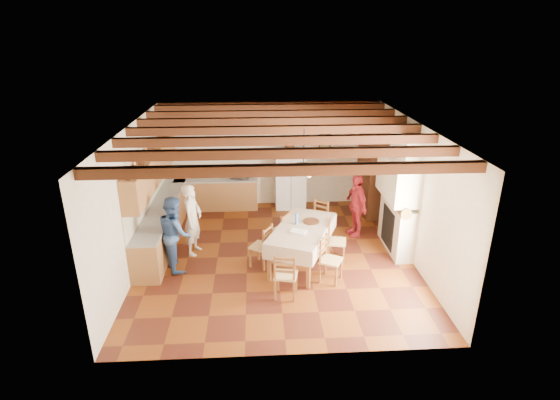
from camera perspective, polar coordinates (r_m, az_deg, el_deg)
The scene contains 31 objects.
floor at distance 10.05m, azimuth -0.47°, elevation -7.34°, with size 6.00×6.50×0.02m, color #481C11.
ceiling at distance 8.99m, azimuth -0.53°, elevation 9.77°, with size 6.00×6.50×0.02m, color silver.
wall_back at distance 12.51m, azimuth -1.26°, elevation 6.04°, with size 6.00×0.02×3.00m, color beige.
wall_front at distance 6.48m, azimuth 0.97°, elevation -9.56°, with size 6.00×0.02×3.00m, color beige.
wall_left at distance 9.75m, azimuth -18.46°, elevation 0.33°, with size 0.02×6.50×3.00m, color beige.
wall_right at distance 10.01m, azimuth 16.97°, elevation 1.06°, with size 0.02×6.50×3.00m, color beige.
ceiling_beams at distance 9.01m, azimuth -0.53°, elevation 9.14°, with size 6.00×6.30×0.16m, color #3B1D11, non-canonical shape.
lower_cabinets_left at distance 11.02m, azimuth -14.95°, elevation -2.85°, with size 0.60×4.30×0.86m, color brown.
lower_cabinets_back at distance 12.59m, azimuth -8.23°, elevation 0.79°, with size 2.30×0.60×0.86m, color brown.
countertop_left at distance 10.85m, azimuth -15.17°, elevation -0.68°, with size 0.62×4.30×0.04m, color gray.
countertop_back at distance 12.44m, azimuth -8.34°, elevation 2.73°, with size 2.34×0.62×0.04m, color gray.
backsplash_left at distance 10.80m, azimuth -16.82°, elevation 0.86°, with size 0.03×4.30×0.60m, color beige.
backsplash_back at distance 12.61m, azimuth -8.32°, elevation 4.52°, with size 2.30×0.03×0.60m, color beige.
upper_cabinets at distance 10.56m, azimuth -16.35°, elevation 4.18°, with size 0.35×4.20×0.70m, color brown.
fireplace at distance 10.13m, azimuth 15.00°, elevation 0.90°, with size 0.56×1.60×2.80m, color beige, non-canonical shape.
wall_picture at distance 12.54m, azimuth 5.89°, elevation 7.62°, with size 0.34×0.03×0.42m, color #302017.
refrigerator at distance 12.46m, azimuth 1.35°, elevation 2.86°, with size 0.85×0.70×1.71m, color white.
hutch at distance 12.20m, azimuth 11.95°, elevation 3.75°, with size 0.56×1.34×2.43m, color #37160D, non-canonical shape.
dining_table at distance 9.39m, azimuth 2.90°, elevation -4.05°, with size 1.73×2.25×0.88m.
chandelier at distance 8.86m, azimuth 3.08°, elevation 4.48°, with size 0.47×0.47×0.03m, color black.
chair_left_near at distance 9.46m, azimuth -2.52°, elevation -5.95°, with size 0.42×0.40×0.96m, color brown, non-canonical shape.
chair_left_far at distance 10.07m, azimuth -0.15°, elevation -4.15°, with size 0.42×0.40×0.96m, color brown, non-canonical shape.
chair_right_near at distance 8.97m, azimuth 6.66°, elevation -7.74°, with size 0.42×0.40×0.96m, color brown, non-canonical shape.
chair_right_far at distance 9.73m, azimuth 7.43°, elevation -5.30°, with size 0.42×0.40×0.96m, color brown, non-canonical shape.
chair_end_near at distance 8.42m, azimuth 0.75°, elevation -9.67°, with size 0.42×0.40×0.96m, color brown, non-canonical shape.
chair_end_far at distance 10.69m, azimuth 4.91°, elevation -2.62°, with size 0.42×0.40×0.96m, color brown, non-canonical shape.
person_man at distance 10.02m, azimuth -11.36°, elevation -2.52°, with size 0.61×0.40×1.66m, color white.
person_woman_blue at distance 9.48m, azimuth -13.54°, elevation -4.23°, with size 0.79×0.62×1.63m, color #355591.
person_woman_red at distance 10.87m, azimuth 9.90°, elevation -0.68°, with size 0.93×0.39×1.58m, color #B72530.
microwave at distance 12.35m, azimuth -5.23°, elevation 3.52°, with size 0.52×0.35×0.29m, color silver.
fridge_vase at distance 12.17m, azimuth 1.29°, elevation 7.35°, with size 0.29×0.29×0.31m, color #37160D.
Camera 1 is at (-0.43, -8.79, 4.85)m, focal length 28.00 mm.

